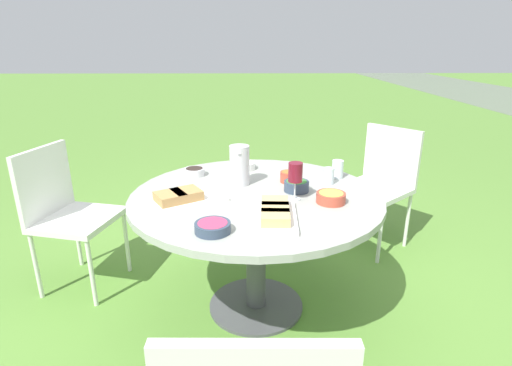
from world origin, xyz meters
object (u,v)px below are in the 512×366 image
object	(u,v)px
chair_near_left	(381,178)
wine_glass	(295,173)
water_pitcher	(240,165)
dining_table	(256,211)
chair_near_right	(65,207)

from	to	relation	value
chair_near_left	wine_glass	world-z (taller)	wine_glass
water_pitcher	dining_table	bearing A→B (deg)	29.88
chair_near_right	wine_glass	size ratio (longest dim) A/B	4.55
chair_near_right	chair_near_left	bearing A→B (deg)	104.11
water_pitcher	wine_glass	xyz separation A→B (m)	(0.24, 0.29, 0.03)
chair_near_left	wine_glass	distance (m)	1.21
dining_table	wine_glass	distance (m)	0.32
dining_table	water_pitcher	size ratio (longest dim) A/B	5.97
dining_table	water_pitcher	world-z (taller)	water_pitcher
chair_near_right	water_pitcher	bearing A→B (deg)	83.54
dining_table	wine_glass	world-z (taller)	wine_glass
chair_near_left	chair_near_right	size ratio (longest dim) A/B	1.00
water_pitcher	chair_near_right	bearing A→B (deg)	-96.46
chair_near_right	wine_glass	xyz separation A→B (m)	(0.36, 1.35, 0.32)
chair_near_right	water_pitcher	size ratio (longest dim) A/B	3.98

